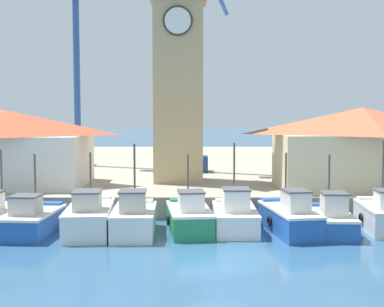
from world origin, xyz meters
TOP-DOWN VIEW (x-y plane):
  - ground_plane at (0.00, 0.00)m, footprint 300.00×300.00m
  - quay_wharf at (0.00, 27.92)m, footprint 120.00×40.00m
  - fishing_boat_left_outer at (-8.65, 4.42)m, footprint 2.44×4.43m
  - fishing_boat_left_inner at (-5.91, 4.79)m, footprint 2.51×5.34m
  - fishing_boat_mid_left at (-3.69, 4.40)m, footprint 2.20×4.45m
  - fishing_boat_center at (-1.01, 5.04)m, footprint 2.50×4.74m
  - fishing_boat_mid_right at (1.28, 5.36)m, footprint 2.24×4.68m
  - fishing_boat_right_inner at (3.92, 4.73)m, footprint 2.56×5.14m
  - fishing_boat_right_outer at (5.89, 4.59)m, footprint 2.12×4.40m
  - clock_tower at (-1.77, 14.67)m, footprint 3.70×3.70m
  - warehouse_left at (-12.74, 12.74)m, footprint 10.49×6.78m
  - warehouse_right at (9.55, 11.59)m, footprint 10.55×6.18m
  - port_crane_near at (-0.55, 20.47)m, footprint 4.14×9.92m
  - port_crane_far at (-10.68, 24.88)m, footprint 2.50×7.28m

SIDE VIEW (x-z plane):
  - ground_plane at x=0.00m, z-range 0.00..0.00m
  - quay_wharf at x=0.00m, z-range 0.00..1.24m
  - fishing_boat_right_outer at x=5.89m, z-range -1.20..2.63m
  - fishing_boat_left_outer at x=-8.65m, z-range -1.22..2.66m
  - fishing_boat_mid_right at x=1.28m, z-range -1.44..2.93m
  - fishing_boat_center at x=-1.01m, z-range -1.15..2.66m
  - fishing_boat_right_inner at x=3.92m, z-range -1.17..2.74m
  - fishing_boat_mid_left at x=-3.69m, z-range -1.39..2.99m
  - fishing_boat_left_inner at x=-5.91m, z-range -1.16..2.76m
  - warehouse_left at x=-12.74m, z-range 1.29..6.09m
  - warehouse_right at x=9.55m, z-range 1.30..6.24m
  - port_crane_near at x=-0.55m, z-range -1.25..16.42m
  - port_crane_far at x=-10.68m, z-range -1.13..17.87m
  - clock_tower at x=-1.77m, z-range 0.86..17.64m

